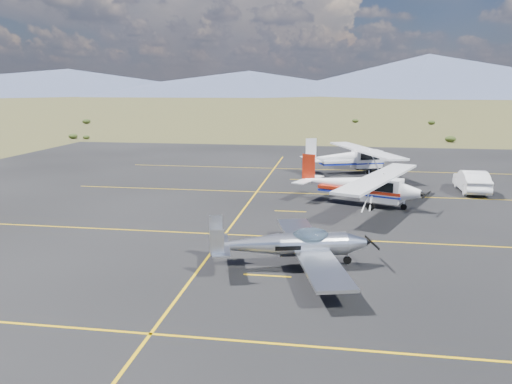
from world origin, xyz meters
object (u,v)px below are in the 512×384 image
(aircraft_low_wing, at_px, (294,245))
(aircraft_plain, at_px, (352,157))
(sedan, at_px, (472,181))
(aircraft_cessna, at_px, (361,184))

(aircraft_low_wing, distance_m, aircraft_plain, 25.11)
(aircraft_plain, distance_m, sedan, 11.21)
(aircraft_low_wing, bearing_deg, sedan, 41.76)
(aircraft_low_wing, relative_size, sedan, 1.92)
(aircraft_low_wing, xyz_separation_m, aircraft_cessna, (3.39, 12.19, 0.39))
(sedan, bearing_deg, aircraft_plain, -38.77)
(aircraft_cessna, relative_size, sedan, 2.40)
(aircraft_plain, bearing_deg, sedan, -61.99)
(aircraft_cessna, height_order, aircraft_plain, aircraft_plain)
(aircraft_cessna, bearing_deg, sedan, 55.50)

